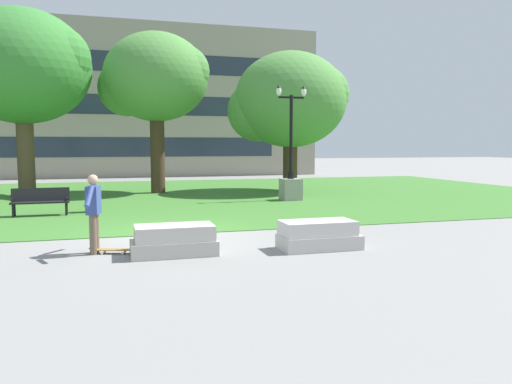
{
  "coord_description": "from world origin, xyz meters",
  "views": [
    {
      "loc": [
        -1.43,
        -12.96,
        2.33
      ],
      "look_at": [
        1.89,
        -1.4,
        1.2
      ],
      "focal_mm": 35.0,
      "sensor_mm": 36.0,
      "label": 1
    }
  ],
  "objects_px": {
    "person_skateboarder": "(94,209)",
    "skateboard": "(114,250)",
    "concrete_block_center": "(174,241)",
    "park_bench_near_left": "(40,200)",
    "trash_bin": "(92,198)",
    "lamp_post_right": "(291,177)",
    "concrete_block_left": "(318,235)"
  },
  "relations": [
    {
      "from": "person_skateboarder",
      "to": "skateboard",
      "type": "bearing_deg",
      "value": -16.71
    },
    {
      "from": "concrete_block_center",
      "to": "park_bench_near_left",
      "type": "distance_m",
      "value": 7.96
    },
    {
      "from": "skateboard",
      "to": "trash_bin",
      "type": "bearing_deg",
      "value": 95.6
    },
    {
      "from": "person_skateboarder",
      "to": "park_bench_near_left",
      "type": "bearing_deg",
      "value": 106.28
    },
    {
      "from": "concrete_block_center",
      "to": "trash_bin",
      "type": "height_order",
      "value": "trash_bin"
    },
    {
      "from": "skateboard",
      "to": "lamp_post_right",
      "type": "xyz_separation_m",
      "value": [
        7.25,
        8.76,
        0.91
      ]
    },
    {
      "from": "concrete_block_left",
      "to": "skateboard",
      "type": "xyz_separation_m",
      "value": [
        -4.45,
        0.75,
        -0.22
      ]
    },
    {
      "from": "park_bench_near_left",
      "to": "person_skateboarder",
      "type": "bearing_deg",
      "value": -73.72
    },
    {
      "from": "concrete_block_left",
      "to": "person_skateboarder",
      "type": "relative_size",
      "value": 1.05
    },
    {
      "from": "park_bench_near_left",
      "to": "lamp_post_right",
      "type": "height_order",
      "value": "lamp_post_right"
    },
    {
      "from": "lamp_post_right",
      "to": "person_skateboarder",
      "type": "bearing_deg",
      "value": -131.45
    },
    {
      "from": "trash_bin",
      "to": "lamp_post_right",
      "type": "bearing_deg",
      "value": 12.01
    },
    {
      "from": "concrete_block_center",
      "to": "park_bench_near_left",
      "type": "bearing_deg",
      "value": 116.4
    },
    {
      "from": "person_skateboarder",
      "to": "concrete_block_left",
      "type": "bearing_deg",
      "value": -10.21
    },
    {
      "from": "person_skateboarder",
      "to": "skateboard",
      "type": "height_order",
      "value": "person_skateboarder"
    },
    {
      "from": "concrete_block_center",
      "to": "trash_bin",
      "type": "bearing_deg",
      "value": 104.37
    },
    {
      "from": "park_bench_near_left",
      "to": "lamp_post_right",
      "type": "xyz_separation_m",
      "value": [
        9.54,
        2.12,
        0.46
      ]
    },
    {
      "from": "concrete_block_center",
      "to": "skateboard",
      "type": "bearing_deg",
      "value": 158.68
    },
    {
      "from": "concrete_block_center",
      "to": "lamp_post_right",
      "type": "height_order",
      "value": "lamp_post_right"
    },
    {
      "from": "skateboard",
      "to": "concrete_block_left",
      "type": "bearing_deg",
      "value": -9.63
    },
    {
      "from": "lamp_post_right",
      "to": "park_bench_near_left",
      "type": "bearing_deg",
      "value": -167.49
    },
    {
      "from": "concrete_block_center",
      "to": "person_skateboarder",
      "type": "bearing_deg",
      "value": 159.76
    },
    {
      "from": "lamp_post_right",
      "to": "skateboard",
      "type": "bearing_deg",
      "value": -129.59
    },
    {
      "from": "concrete_block_left",
      "to": "park_bench_near_left",
      "type": "bearing_deg",
      "value": 132.34
    },
    {
      "from": "concrete_block_center",
      "to": "lamp_post_right",
      "type": "distance_m",
      "value": 11.05
    },
    {
      "from": "trash_bin",
      "to": "skateboard",
      "type": "bearing_deg",
      "value": -84.4
    },
    {
      "from": "skateboard",
      "to": "trash_bin",
      "type": "height_order",
      "value": "trash_bin"
    },
    {
      "from": "concrete_block_left",
      "to": "trash_bin",
      "type": "bearing_deg",
      "value": 123.29
    },
    {
      "from": "concrete_block_left",
      "to": "lamp_post_right",
      "type": "height_order",
      "value": "lamp_post_right"
    },
    {
      "from": "concrete_block_left",
      "to": "skateboard",
      "type": "relative_size",
      "value": 1.74
    },
    {
      "from": "park_bench_near_left",
      "to": "lamp_post_right",
      "type": "distance_m",
      "value": 9.79
    },
    {
      "from": "person_skateboarder",
      "to": "skateboard",
      "type": "xyz_separation_m",
      "value": [
        0.39,
        -0.12,
        -0.89
      ]
    }
  ]
}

